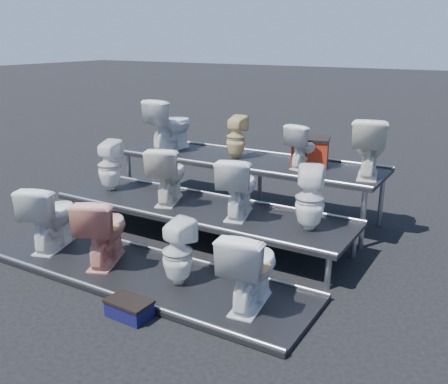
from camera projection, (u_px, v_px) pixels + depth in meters
The scene contains 18 objects.
ground at pixel (201, 239), 6.90m from camera, with size 80.00×80.00×0.00m, color black.
tier_front at pixel (141, 274), 5.82m from camera, with size 4.20×1.20×0.06m, color black.
tier_mid at pixel (201, 223), 6.83m from camera, with size 4.20×1.20×0.46m, color black.
tier_back at pixel (246, 186), 7.83m from camera, with size 4.20×1.20×0.86m, color black.
toilet_0 at pixel (51, 215), 6.38m from camera, with size 0.48×0.84×0.86m, color white.
toilet_1 at pixel (104, 229), 5.95m from camera, with size 0.47×0.82×0.84m, color #E3947F.
toilet_2 at pixel (178, 252), 5.43m from camera, with size 0.33×0.34×0.74m, color white.
toilet_3 at pixel (250, 267), 4.98m from camera, with size 0.47×0.82×0.83m, color white.
toilet_4 at pixel (109, 165), 7.44m from camera, with size 0.34×0.35×0.76m, color white.
toilet_5 at pixel (168, 174), 6.90m from camera, with size 0.45×0.78×0.80m, color silver.
toilet_6 at pixel (238, 186), 6.36m from camera, with size 0.44×0.77×0.79m, color white.
toilet_7 at pixel (310, 198), 5.89m from camera, with size 0.35×0.36×0.78m, color white.
toilet_8 at pixel (170, 124), 8.29m from camera, with size 0.47×0.83×0.85m, color white.
toilet_9 at pixel (236, 137), 7.70m from camera, with size 0.30×0.30×0.66m, color #D7C485.
toilet_10 at pixel (306, 146), 7.14m from camera, with size 0.36×0.63×0.64m, color white.
toilet_11 at pixel (369, 147), 6.68m from camera, with size 0.45×0.79×0.81m, color silver.
red_crate at pixel (310, 153), 7.30m from camera, with size 0.51×0.41×0.37m, color #9C2611.
step_stool at pixel (129, 310), 4.96m from camera, with size 0.44×0.26×0.16m, color #0F0E35.
Camera 1 is at (3.52, -5.34, 2.68)m, focal length 40.00 mm.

